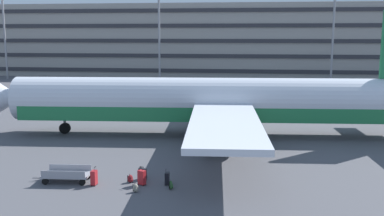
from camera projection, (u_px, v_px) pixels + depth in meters
ground_plane at (244, 132)px, 37.50m from camera, size 600.00×600.00×0.00m
terminal_structure at (245, 40)px, 87.89m from camera, size 160.56×15.55×13.84m
airliner at (216, 102)px, 35.66m from camera, size 37.85×30.62×10.05m
light_mast_far_left at (3, 16)px, 79.52m from camera, size 1.80×0.50×19.30m
light_mast_left at (159, 7)px, 75.93m from camera, size 1.80×0.50×22.06m
light_mast_center_left at (334, 16)px, 72.76m from camera, size 1.80×0.50×18.83m
suitcase_navy at (142, 177)px, 24.22m from camera, size 0.48×0.42×1.04m
suitcase_silver at (167, 178)px, 24.27m from camera, size 0.24×0.38×0.89m
suitcase_large at (143, 174)px, 25.16m from camera, size 0.49×0.35×0.78m
suitcase_black at (94, 177)px, 24.18m from camera, size 0.30×0.42×1.06m
backpack_small at (171, 185)px, 23.55m from camera, size 0.30×0.35×0.54m
backpack_upright at (136, 188)px, 23.16m from camera, size 0.38×0.38×0.51m
backpack_laid_flat at (130, 179)px, 24.65m from camera, size 0.41×0.42×0.50m
baggage_cart at (67, 174)px, 24.76m from camera, size 3.34×1.46×0.82m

